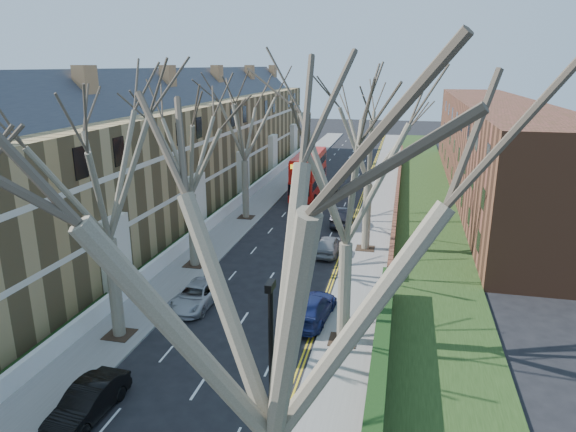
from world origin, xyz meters
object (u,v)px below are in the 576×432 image
Objects in this scene: lamp_post at (272,403)px; double_decker_bus at (309,175)px; car_right_near at (312,308)px; car_left_mid at (88,402)px.

lamp_post is 0.76× the size of double_decker_bus.
lamp_post is 1.66× the size of car_right_near.
car_left_mid is at bearing 157.60° from lamp_post.
double_decker_bus is 2.17× the size of car_right_near.
car_left_mid is at bearing 60.09° from car_right_near.
car_right_near is (-1.30, 13.58, -3.86)m from lamp_post.
double_decker_bus reaches higher than car_right_near.
double_decker_bus is at bearing 89.78° from car_left_mid.
lamp_post reaches higher than car_right_near.
double_decker_bus is 38.28m from car_left_mid.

